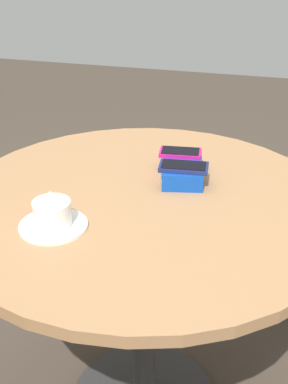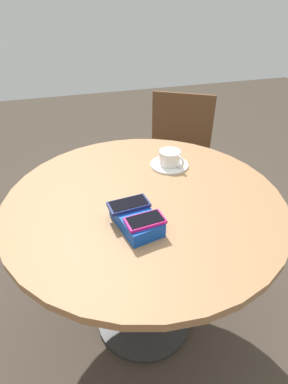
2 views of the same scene
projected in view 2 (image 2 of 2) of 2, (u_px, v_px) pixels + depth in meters
name	position (u px, v px, depth m)	size (l,w,h in m)	color
ground_plane	(144.00, 317.00, 1.53)	(8.00, 8.00, 0.00)	#42382D
round_table	(144.00, 223.00, 1.18)	(1.03, 1.03, 0.75)	#2D2D2D
phone_box	(136.00, 220.00, 0.96)	(0.20, 0.15, 0.05)	#0F42AD
phone_magenta	(145.00, 221.00, 0.91)	(0.08, 0.13, 0.01)	#D11975
phone_navy	(129.00, 204.00, 0.97)	(0.08, 0.14, 0.01)	navy
saucer	(169.00, 165.00, 1.30)	(0.16, 0.16, 0.01)	white
coffee_cup	(170.00, 158.00, 1.28)	(0.12, 0.09, 0.06)	white
chair_near_window	(177.00, 158.00, 2.01)	(0.59, 0.59, 0.84)	brown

